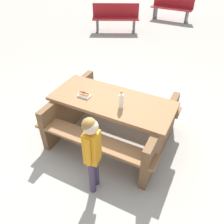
{
  "coord_description": "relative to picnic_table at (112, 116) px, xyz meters",
  "views": [
    {
      "loc": [
        -2.0,
        1.89,
        2.67
      ],
      "look_at": [
        0.0,
        0.0,
        0.52
      ],
      "focal_mm": 37.35,
      "sensor_mm": 36.0,
      "label": 1
    }
  ],
  "objects": [
    {
      "name": "ground_plane",
      "position": [
        0.0,
        0.0,
        -0.44
      ],
      "size": [
        30.0,
        30.0,
        0.0
      ],
      "primitive_type": "plane",
      "color": "gray",
      "rests_on": "ground"
    },
    {
      "name": "picnic_table",
      "position": [
        0.0,
        0.0,
        0.0
      ],
      "size": [
        2.17,
        1.93,
        0.75
      ],
      "color": "brown",
      "rests_on": "ground"
    },
    {
      "name": "soda_bottle",
      "position": [
        -0.22,
        0.04,
        0.43
      ],
      "size": [
        0.07,
        0.07,
        0.26
      ],
      "color": "silver",
      "rests_on": "picnic_table"
    },
    {
      "name": "hotdog_tray",
      "position": [
        0.34,
        0.24,
        0.34
      ],
      "size": [
        0.21,
        0.16,
        0.08
      ],
      "color": "white",
      "rests_on": "picnic_table"
    },
    {
      "name": "child_in_coat",
      "position": [
        -0.52,
        0.8,
        0.29
      ],
      "size": [
        0.22,
        0.26,
        1.15
      ],
      "color": "#3F334C",
      "rests_on": "ground"
    },
    {
      "name": "park_bench_near",
      "position": [
        3.65,
        -3.63,
        0.0
      ],
      "size": [
        1.34,
        1.35,
        0.85
      ],
      "color": "maroon",
      "rests_on": "ground"
    },
    {
      "name": "park_bench_mid",
      "position": [
        3.13,
        -6.03,
        0.0
      ],
      "size": [
        1.55,
        0.87,
        0.85
      ],
      "color": "maroon",
      "rests_on": "ground"
    }
  ]
}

